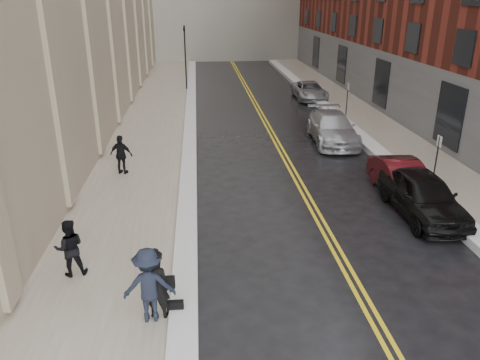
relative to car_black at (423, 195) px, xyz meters
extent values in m
plane|color=black|center=(-6.23, -5.49, -0.80)|extent=(160.00, 160.00, 0.00)
cube|color=gray|center=(-10.73, 10.51, -0.72)|extent=(4.00, 64.00, 0.15)
cube|color=gray|center=(2.77, 10.51, -0.72)|extent=(3.00, 64.00, 0.15)
cube|color=gold|center=(-3.85, 10.51, -0.80)|extent=(0.12, 64.00, 0.01)
cube|color=gold|center=(-3.61, 10.51, -0.80)|extent=(0.12, 64.00, 0.01)
cube|color=white|center=(-8.43, 10.51, -0.67)|extent=(0.70, 60.80, 0.26)
cube|color=white|center=(0.92, 10.51, -0.65)|extent=(0.85, 60.80, 0.30)
cylinder|color=black|center=(-8.83, 24.51, 1.80)|extent=(0.12, 0.12, 5.20)
imported|color=black|center=(-8.83, 24.51, 3.80)|extent=(0.18, 0.15, 0.90)
cylinder|color=black|center=(1.67, 2.51, 0.30)|extent=(0.06, 0.06, 2.20)
cube|color=white|center=(1.67, 2.51, 1.20)|extent=(0.02, 0.35, 0.45)
cylinder|color=black|center=(1.67, 14.51, 0.30)|extent=(0.06, 0.06, 2.20)
cube|color=white|center=(1.67, 14.51, 1.20)|extent=(0.02, 0.35, 0.45)
imported|color=black|center=(0.00, 0.00, 0.00)|extent=(1.89, 4.69, 1.60)
imported|color=#3F0B0F|center=(0.01, 1.82, -0.10)|extent=(1.53, 4.27, 1.40)
imported|color=#A4A6AC|center=(-0.75, 9.22, -0.02)|extent=(2.49, 5.48, 1.56)
imported|color=#9B9EA3|center=(0.57, 20.27, -0.14)|extent=(2.26, 4.74, 1.31)
imported|color=black|center=(-9.03, -5.11, 0.20)|extent=(0.69, 0.53, 1.70)
imported|color=black|center=(-11.56, -3.04, 0.19)|extent=(0.94, 0.80, 1.67)
imported|color=black|center=(-9.20, -5.21, 0.30)|extent=(1.26, 0.77, 1.91)
imported|color=black|center=(-11.29, 4.92, 0.22)|extent=(1.09, 0.71, 1.73)
camera|label=1|loc=(-7.89, -14.66, 6.68)|focal=35.00mm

